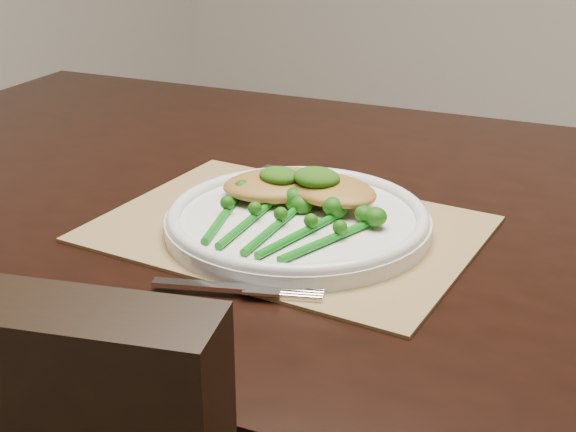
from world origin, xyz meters
The scene contains 9 objects.
placemat centered at (-0.15, -0.13, 0.75)m, with size 0.42×0.31×0.00m, color #987A4D.
dinner_plate centered at (-0.14, -0.13, 0.77)m, with size 0.30×0.30×0.03m.
knife centered at (-0.20, 0.02, 0.76)m, with size 0.21×0.03×0.01m.
fork centered at (-0.10, -0.28, 0.76)m, with size 0.16×0.08×0.01m.
chicken_fillet_left centered at (-0.19, -0.08, 0.79)m, with size 0.14×0.10×0.03m, color #A97A31.
chicken_fillet_right centered at (-0.13, -0.08, 0.79)m, with size 0.12×0.09×0.02m, color #A97A31.
pesto_dollop_left centered at (-0.18, -0.09, 0.80)m, with size 0.05×0.04×0.02m, color #194109.
pesto_dollop_right centered at (-0.14, -0.09, 0.81)m, with size 0.06×0.05×0.02m, color #194109.
broccolini_bundle centered at (-0.14, -0.18, 0.78)m, with size 0.16×0.18×0.04m.
Camera 1 is at (0.30, -0.84, 1.13)m, focal length 50.00 mm.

